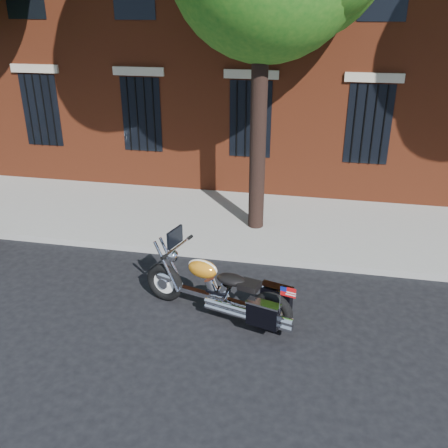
# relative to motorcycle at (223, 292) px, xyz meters

# --- Properties ---
(ground) EXTENTS (120.00, 120.00, 0.00)m
(ground) POSITION_rel_motorcycle_xyz_m (-0.45, 0.73, -0.50)
(ground) COLOR black
(ground) RESTS_ON ground
(curb) EXTENTS (40.00, 0.16, 0.15)m
(curb) POSITION_rel_motorcycle_xyz_m (-0.45, 2.11, -0.43)
(curb) COLOR gray
(curb) RESTS_ON ground
(sidewalk) EXTENTS (40.00, 3.60, 0.15)m
(sidewalk) POSITION_rel_motorcycle_xyz_m (-0.45, 3.99, -0.43)
(sidewalk) COLOR gray
(sidewalk) RESTS_ON ground
(motorcycle) EXTENTS (2.77, 1.35, 1.49)m
(motorcycle) POSITION_rel_motorcycle_xyz_m (0.00, 0.00, 0.00)
(motorcycle) COLOR black
(motorcycle) RESTS_ON ground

